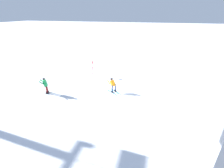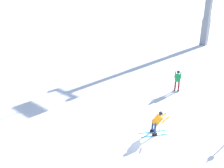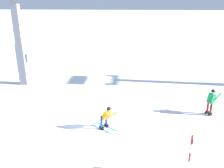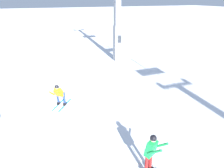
% 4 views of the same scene
% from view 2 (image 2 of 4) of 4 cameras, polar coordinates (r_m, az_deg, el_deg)
% --- Properties ---
extents(ground_plane, '(260.00, 260.00, 0.00)m').
position_cam_2_polar(ground_plane, '(16.50, 10.01, -11.00)').
color(ground_plane, white).
extents(skier_carving_main, '(1.79, 1.53, 1.67)m').
position_cam_2_polar(skier_carving_main, '(16.23, 9.82, -7.92)').
color(skier_carving_main, '#198CCC').
rests_on(skier_carving_main, ground_plane).
extents(lift_tower_far, '(0.85, 2.86, 11.31)m').
position_cam_2_polar(lift_tower_far, '(38.27, 20.09, 14.76)').
color(lift_tower_far, gray).
rests_on(lift_tower_far, ground_plane).
extents(skier_distant_uphill, '(1.58, 1.09, 1.81)m').
position_cam_2_polar(skier_distant_uphill, '(22.44, 14.04, 1.05)').
color(skier_distant_uphill, white).
rests_on(skier_distant_uphill, ground_plane).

